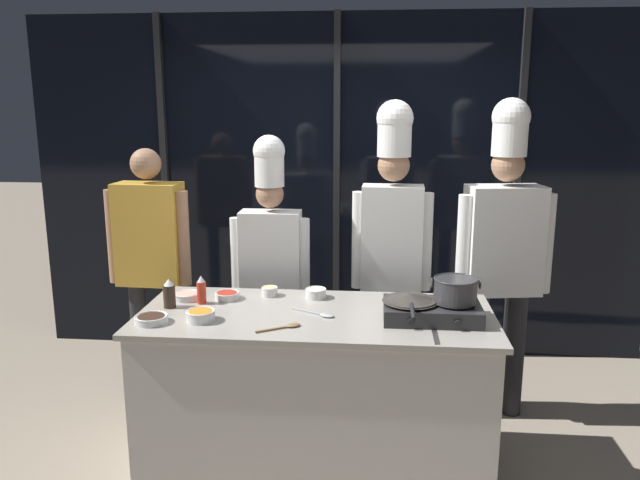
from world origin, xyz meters
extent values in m
plane|color=gray|center=(0.00, 0.00, 0.00)|extent=(24.00, 24.00, 0.00)
cube|color=black|center=(0.00, 1.75, 1.35)|extent=(4.91, 0.04, 2.70)
cube|color=#232326|center=(-1.39, 1.71, 1.35)|extent=(0.05, 0.05, 2.70)
cube|color=#232326|center=(0.00, 1.71, 1.35)|extent=(0.05, 0.05, 2.70)
cube|color=#232326|center=(1.39, 1.71, 1.35)|extent=(0.05, 0.05, 2.70)
cube|color=beige|center=(0.00, 0.00, 0.44)|extent=(1.86, 0.80, 0.89)
cube|color=#A39E93|center=(0.00, 0.00, 0.90)|extent=(1.92, 0.84, 0.03)
cube|color=#28282B|center=(0.62, -0.04, 0.96)|extent=(0.50, 0.32, 0.09)
cylinder|color=black|center=(0.50, -0.04, 1.01)|extent=(0.20, 0.20, 0.01)
cylinder|color=black|center=(0.50, -0.21, 0.96)|extent=(0.03, 0.01, 0.03)
cylinder|color=black|center=(0.73, -0.04, 1.01)|extent=(0.20, 0.20, 0.01)
cylinder|color=black|center=(0.73, -0.21, 0.96)|extent=(0.03, 0.01, 0.03)
cylinder|color=#38332D|center=(0.50, -0.04, 1.02)|extent=(0.28, 0.28, 0.01)
cone|color=#38332D|center=(0.50, -0.04, 1.03)|extent=(0.29, 0.29, 0.04)
cylinder|color=black|center=(0.50, -0.29, 1.04)|extent=(0.02, 0.22, 0.02)
cylinder|color=#333335|center=(0.73, -0.04, 1.08)|extent=(0.22, 0.22, 0.12)
torus|color=#333335|center=(0.73, -0.04, 1.14)|extent=(0.23, 0.23, 0.01)
torus|color=#333335|center=(0.61, -0.04, 1.12)|extent=(0.01, 0.05, 0.05)
torus|color=#333335|center=(0.85, -0.04, 1.12)|extent=(0.01, 0.05, 0.05)
cylinder|color=red|center=(-0.66, 0.11, 0.98)|extent=(0.05, 0.05, 0.13)
cone|color=white|center=(-0.66, 0.11, 1.06)|extent=(0.04, 0.04, 0.04)
cylinder|color=#332319|center=(-0.82, 0.02, 0.98)|extent=(0.07, 0.07, 0.13)
cone|color=white|center=(-0.82, 0.02, 1.06)|extent=(0.06, 0.06, 0.04)
cylinder|color=white|center=(-0.77, 0.17, 0.93)|extent=(0.15, 0.15, 0.04)
torus|color=white|center=(-0.77, 0.17, 0.95)|extent=(0.15, 0.15, 0.01)
cylinder|color=#EAA893|center=(-0.77, 0.17, 0.94)|extent=(0.12, 0.12, 0.02)
cylinder|color=white|center=(-0.59, -0.18, 0.94)|extent=(0.15, 0.15, 0.05)
torus|color=white|center=(-0.59, -0.18, 0.97)|extent=(0.15, 0.15, 0.01)
cylinder|color=orange|center=(-0.59, -0.18, 0.96)|extent=(0.12, 0.12, 0.03)
cylinder|color=white|center=(-0.30, 0.28, 0.94)|extent=(0.09, 0.09, 0.05)
torus|color=white|center=(-0.30, 0.28, 0.97)|extent=(0.10, 0.10, 0.01)
cylinder|color=#E0C689|center=(-0.30, 0.28, 0.95)|extent=(0.08, 0.08, 0.03)
cylinder|color=white|center=(-0.54, 0.20, 0.93)|extent=(0.14, 0.14, 0.04)
torus|color=white|center=(-0.54, 0.20, 0.95)|extent=(0.14, 0.14, 0.01)
cylinder|color=#B22D1E|center=(-0.54, 0.20, 0.94)|extent=(0.12, 0.12, 0.02)
cylinder|color=white|center=(-0.03, 0.27, 0.94)|extent=(0.12, 0.12, 0.05)
torus|color=white|center=(-0.03, 0.27, 0.97)|extent=(0.12, 0.12, 0.01)
cylinder|color=silver|center=(-0.03, 0.27, 0.96)|extent=(0.10, 0.10, 0.03)
cylinder|color=white|center=(-0.83, -0.23, 0.93)|extent=(0.17, 0.17, 0.04)
torus|color=white|center=(-0.83, -0.23, 0.95)|extent=(0.17, 0.17, 0.01)
cylinder|color=#382319|center=(-0.83, -0.23, 0.94)|extent=(0.14, 0.14, 0.02)
cube|color=olive|center=(-0.20, -0.28, 0.92)|extent=(0.15, 0.10, 0.01)
ellipsoid|color=olive|center=(-0.10, -0.22, 0.92)|extent=(0.09, 0.08, 0.02)
cube|color=#B2B5BA|center=(-0.05, 0.01, 0.92)|extent=(0.17, 0.09, 0.01)
ellipsoid|color=#B2B5BA|center=(0.06, -0.05, 0.92)|extent=(0.10, 0.09, 0.02)
cylinder|color=#232326|center=(-1.06, 0.72, 0.42)|extent=(0.11, 0.11, 0.84)
cylinder|color=#232326|center=(-1.29, 0.73, 0.42)|extent=(0.11, 0.11, 0.84)
cube|color=gold|center=(-1.17, 0.72, 1.18)|extent=(0.44, 0.24, 0.68)
cylinder|color=#A87A5B|center=(-0.94, 0.68, 1.16)|extent=(0.09, 0.09, 0.62)
cylinder|color=#A87A5B|center=(-1.41, 0.70, 1.16)|extent=(0.09, 0.09, 0.62)
sphere|color=#A87A5B|center=(-1.17, 0.72, 1.64)|extent=(0.20, 0.20, 0.20)
cylinder|color=#232326|center=(-0.25, 0.68, 0.37)|extent=(0.10, 0.10, 0.75)
cylinder|color=#232326|center=(-0.47, 0.68, 0.37)|extent=(0.10, 0.10, 0.75)
cube|color=white|center=(-0.36, 0.68, 1.05)|extent=(0.39, 0.21, 0.60)
cylinder|color=white|center=(-0.14, 0.65, 1.03)|extent=(0.08, 0.08, 0.55)
cylinder|color=white|center=(-0.58, 0.65, 1.03)|extent=(0.08, 0.08, 0.55)
sphere|color=#A87A5B|center=(-0.36, 0.68, 1.46)|extent=(0.18, 0.18, 0.18)
cylinder|color=white|center=(-0.36, 0.68, 1.62)|extent=(0.19, 0.19, 0.22)
sphere|color=white|center=(-0.36, 0.68, 1.73)|extent=(0.20, 0.20, 0.20)
cylinder|color=#4C4C51|center=(0.52, 0.72, 0.42)|extent=(0.10, 0.10, 0.84)
cylinder|color=#4C4C51|center=(0.31, 0.73, 0.42)|extent=(0.10, 0.10, 0.84)
cube|color=white|center=(0.42, 0.73, 1.18)|extent=(0.39, 0.21, 0.68)
cylinder|color=white|center=(0.63, 0.69, 1.17)|extent=(0.08, 0.08, 0.62)
cylinder|color=white|center=(0.20, 0.70, 1.17)|extent=(0.08, 0.08, 0.62)
sphere|color=#A87A5B|center=(0.42, 0.73, 1.64)|extent=(0.20, 0.20, 0.20)
cylinder|color=white|center=(0.42, 0.73, 1.82)|extent=(0.21, 0.21, 0.23)
sphere|color=white|center=(0.42, 0.73, 1.93)|extent=(0.23, 0.23, 0.23)
cylinder|color=#232326|center=(1.24, 0.73, 0.42)|extent=(0.12, 0.12, 0.84)
cylinder|color=#232326|center=(0.98, 0.69, 0.42)|extent=(0.12, 0.12, 0.84)
cube|color=white|center=(1.11, 0.71, 1.19)|extent=(0.50, 0.31, 0.68)
cylinder|color=white|center=(1.37, 0.71, 1.17)|extent=(0.09, 0.09, 0.63)
cylinder|color=white|center=(0.86, 0.63, 1.17)|extent=(0.09, 0.09, 0.63)
sphere|color=#A87A5B|center=(1.11, 0.71, 1.65)|extent=(0.20, 0.20, 0.20)
cylinder|color=white|center=(1.11, 0.71, 1.83)|extent=(0.21, 0.21, 0.24)
sphere|color=white|center=(1.11, 0.71, 1.94)|extent=(0.23, 0.23, 0.23)
camera|label=1|loc=(0.31, -3.19, 2.03)|focal=35.00mm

